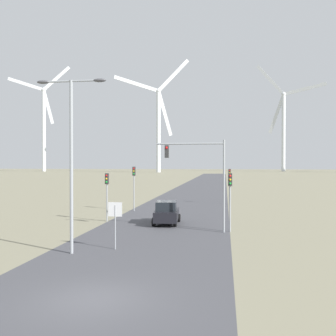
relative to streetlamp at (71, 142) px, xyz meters
name	(u,v)px	position (x,y,z in m)	size (l,w,h in m)	color
ground_plane	(94,299)	(3.52, -6.62, -5.97)	(600.00, 600.00, 0.00)	gray
road_surface	(195,194)	(3.52, 41.38, -5.97)	(10.00, 240.00, 0.01)	#47474C
streetlamp	(71,142)	(0.00, 0.00, 0.00)	(3.88, 0.32, 9.35)	#93999E
stop_sign_near	(115,216)	(2.03, 1.35, -4.11)	(0.81, 0.07, 2.66)	#93999E
traffic_light_post_near_left	(107,186)	(-1.58, 11.52, -3.03)	(0.28, 0.34, 4.01)	#93999E
traffic_light_post_near_right	(230,189)	(8.53, 8.02, -2.94)	(0.28, 0.33, 4.15)	#93999E
traffic_light_post_mid_left	(134,179)	(-0.99, 18.84, -2.69)	(0.28, 0.34, 4.50)	#93999E
traffic_light_post_mid_right	(230,178)	(8.71, 26.85, -2.92)	(0.28, 0.33, 4.17)	#93999E
traffic_light_mast_overhead	(201,167)	(6.48, 7.65, -1.35)	(4.84, 0.34, 6.49)	#93999E
car_approaching	(167,213)	(3.56, 10.82, -5.06)	(2.10, 4.22, 1.83)	black
wind_turbine_far_left	(44,121)	(-97.04, 197.44, 23.52)	(32.40, 14.11, 62.57)	silver
wind_turbine_left	(158,120)	(-26.35, 182.92, 21.36)	(36.42, 19.70, 60.79)	silver
wind_turbine_center	(284,123)	(42.00, 216.38, 22.55)	(37.65, 13.45, 63.65)	silver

